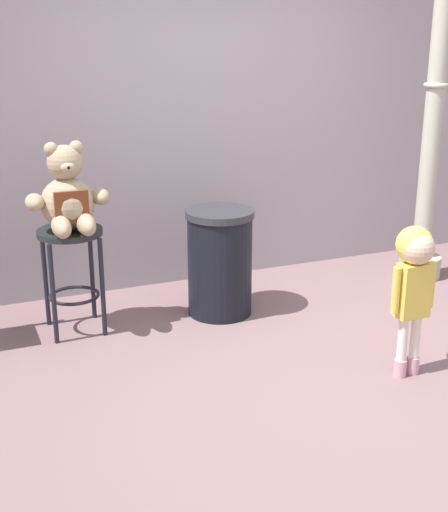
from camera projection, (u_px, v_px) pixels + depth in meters
The scene contains 7 objects.
ground_plane at pixel (312, 368), 4.30m from camera, with size 24.00×24.00×0.00m, color #7B5D5F.
building_wall at pixel (199, 93), 5.53m from camera, with size 7.41×0.30×3.02m, color #9C929D.
bar_stool_with_teddy at pixel (72, 257), 4.69m from camera, with size 0.43×0.43×0.73m.
teddy_bear at pixel (68, 198), 4.53m from camera, with size 0.55×0.49×0.58m.
child_walking at pixel (414, 270), 4.02m from camera, with size 0.29×0.23×0.93m.
trash_bin at pixel (220, 262), 5.02m from camera, with size 0.49×0.49×0.78m.
lamppost at pixel (430, 150), 5.55m from camera, with size 0.35×0.35×2.72m.
Camera 1 is at (-1.98, -3.36, 2.01)m, focal length 48.88 mm.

